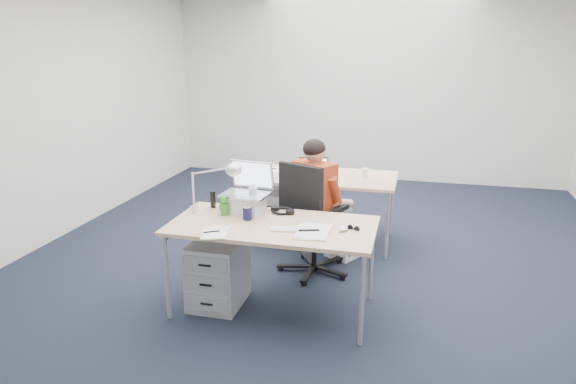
{
  "coord_description": "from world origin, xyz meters",
  "views": [
    {
      "loc": [
        0.79,
        -4.52,
        2.09
      ],
      "look_at": [
        -0.25,
        -0.41,
        0.85
      ],
      "focal_mm": 32.0,
      "sensor_mm": 36.0,
      "label": 1
    }
  ],
  "objects_px": {
    "book_stack": "(240,203)",
    "cordless_phone": "(213,200)",
    "wireless_keyboard": "(289,229)",
    "computer_mouse": "(343,229)",
    "can_koozie": "(247,213)",
    "water_bottle": "(253,198)",
    "sunglasses": "(353,228)",
    "dark_laptop": "(314,168)",
    "desk_lamp": "(209,187)",
    "drawer_pedestal_far": "(275,214)",
    "bear_figurine": "(224,205)",
    "seated_person": "(323,204)",
    "silver_laptop": "(245,188)",
    "desk_near": "(273,230)",
    "headphones": "(283,210)",
    "desk_far": "(320,180)",
    "drawer_pedestal_near": "(218,272)",
    "far_cup": "(365,173)",
    "office_chair": "(312,242)"
  },
  "relations": [
    {
      "from": "silver_laptop",
      "to": "desk_near",
      "type": "bearing_deg",
      "value": -32.74
    },
    {
      "from": "desk_near",
      "to": "computer_mouse",
      "type": "distance_m",
      "value": 0.56
    },
    {
      "from": "silver_laptop",
      "to": "can_koozie",
      "type": "height_order",
      "value": "silver_laptop"
    },
    {
      "from": "bear_figurine",
      "to": "desk_lamp",
      "type": "relative_size",
      "value": 0.36
    },
    {
      "from": "book_stack",
      "to": "dark_laptop",
      "type": "relative_size",
      "value": 0.63
    },
    {
      "from": "silver_laptop",
      "to": "headphones",
      "type": "bearing_deg",
      "value": 15.15
    },
    {
      "from": "desk_far",
      "to": "far_cup",
      "type": "bearing_deg",
      "value": 2.92
    },
    {
      "from": "can_koozie",
      "to": "desk_lamp",
      "type": "height_order",
      "value": "desk_lamp"
    },
    {
      "from": "water_bottle",
      "to": "can_koozie",
      "type": "bearing_deg",
      "value": -84.27
    },
    {
      "from": "wireless_keyboard",
      "to": "computer_mouse",
      "type": "distance_m",
      "value": 0.41
    },
    {
      "from": "sunglasses",
      "to": "far_cup",
      "type": "relative_size",
      "value": 1.05
    },
    {
      "from": "desk_far",
      "to": "far_cup",
      "type": "relative_size",
      "value": 16.18
    },
    {
      "from": "desk_near",
      "to": "can_koozie",
      "type": "height_order",
      "value": "can_koozie"
    },
    {
      "from": "headphones",
      "to": "water_bottle",
      "type": "bearing_deg",
      "value": -153.3
    },
    {
      "from": "drawer_pedestal_far",
      "to": "book_stack",
      "type": "xyz_separation_m",
      "value": [
        0.02,
        -1.18,
        0.5
      ]
    },
    {
      "from": "book_stack",
      "to": "cordless_phone",
      "type": "bearing_deg",
      "value": -163.12
    },
    {
      "from": "seated_person",
      "to": "silver_laptop",
      "type": "height_order",
      "value": "seated_person"
    },
    {
      "from": "cordless_phone",
      "to": "desk_lamp",
      "type": "bearing_deg",
      "value": -54.5
    },
    {
      "from": "far_cup",
      "to": "desk_near",
      "type": "bearing_deg",
      "value": -108.76
    },
    {
      "from": "sunglasses",
      "to": "desk_lamp",
      "type": "relative_size",
      "value": 0.23
    },
    {
      "from": "cordless_phone",
      "to": "drawer_pedestal_near",
      "type": "bearing_deg",
      "value": -39.31
    },
    {
      "from": "cordless_phone",
      "to": "sunglasses",
      "type": "bearing_deg",
      "value": 13.24
    },
    {
      "from": "drawer_pedestal_near",
      "to": "computer_mouse",
      "type": "xyz_separation_m",
      "value": [
        1.02,
        0.0,
        0.47
      ]
    },
    {
      "from": "sunglasses",
      "to": "dark_laptop",
      "type": "relative_size",
      "value": 0.35
    },
    {
      "from": "seated_person",
      "to": "cordless_phone",
      "type": "height_order",
      "value": "seated_person"
    },
    {
      "from": "desk_near",
      "to": "silver_laptop",
      "type": "relative_size",
      "value": 4.0
    },
    {
      "from": "water_bottle",
      "to": "desk_far",
      "type": "bearing_deg",
      "value": 76.33
    },
    {
      "from": "desk_far",
      "to": "dark_laptop",
      "type": "xyz_separation_m",
      "value": [
        -0.04,
        -0.14,
        0.16
      ]
    },
    {
      "from": "wireless_keyboard",
      "to": "water_bottle",
      "type": "height_order",
      "value": "water_bottle"
    },
    {
      "from": "silver_laptop",
      "to": "dark_laptop",
      "type": "xyz_separation_m",
      "value": [
        0.34,
        1.2,
        -0.09
      ]
    },
    {
      "from": "bear_figurine",
      "to": "headphones",
      "type": "bearing_deg",
      "value": 29.49
    },
    {
      "from": "drawer_pedestal_far",
      "to": "desk_lamp",
      "type": "relative_size",
      "value": 1.2
    },
    {
      "from": "book_stack",
      "to": "far_cup",
      "type": "height_order",
      "value": "far_cup"
    },
    {
      "from": "can_koozie",
      "to": "water_bottle",
      "type": "height_order",
      "value": "water_bottle"
    },
    {
      "from": "wireless_keyboard",
      "to": "computer_mouse",
      "type": "height_order",
      "value": "computer_mouse"
    },
    {
      "from": "computer_mouse",
      "to": "office_chair",
      "type": "bearing_deg",
      "value": 130.83
    },
    {
      "from": "drawer_pedestal_far",
      "to": "far_cup",
      "type": "relative_size",
      "value": 5.56
    },
    {
      "from": "headphones",
      "to": "wireless_keyboard",
      "type": "bearing_deg",
      "value": -46.75
    },
    {
      "from": "wireless_keyboard",
      "to": "bear_figurine",
      "type": "height_order",
      "value": "bear_figurine"
    },
    {
      "from": "desk_near",
      "to": "seated_person",
      "type": "bearing_deg",
      "value": 75.39
    },
    {
      "from": "far_cup",
      "to": "can_koozie",
      "type": "bearing_deg",
      "value": -116.2
    },
    {
      "from": "bear_figurine",
      "to": "seated_person",
      "type": "bearing_deg",
      "value": 56.64
    },
    {
      "from": "can_koozie",
      "to": "headphones",
      "type": "bearing_deg",
      "value": 47.46
    },
    {
      "from": "desk_far",
      "to": "computer_mouse",
      "type": "bearing_deg",
      "value": -73.32
    },
    {
      "from": "drawer_pedestal_near",
      "to": "desk_lamp",
      "type": "relative_size",
      "value": 1.2
    },
    {
      "from": "water_bottle",
      "to": "far_cup",
      "type": "height_order",
      "value": "water_bottle"
    },
    {
      "from": "computer_mouse",
      "to": "can_koozie",
      "type": "height_order",
      "value": "can_koozie"
    },
    {
      "from": "office_chair",
      "to": "bear_figurine",
      "type": "distance_m",
      "value": 1.02
    },
    {
      "from": "office_chair",
      "to": "wireless_keyboard",
      "type": "relative_size",
      "value": 4.14
    },
    {
      "from": "desk_near",
      "to": "cordless_phone",
      "type": "xyz_separation_m",
      "value": [
        -0.6,
        0.27,
        0.12
      ]
    }
  ]
}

